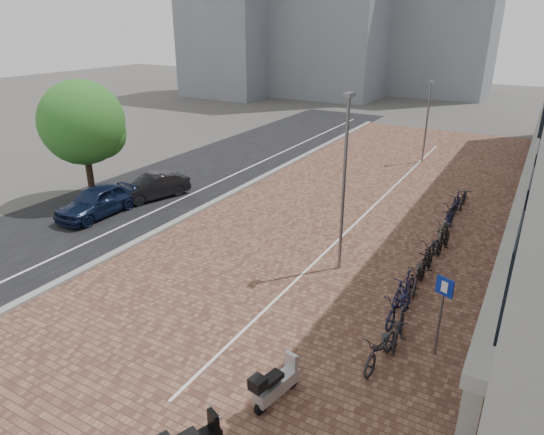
{
  "coord_description": "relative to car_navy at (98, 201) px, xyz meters",
  "views": [
    {
      "loc": [
        9.01,
        -9.79,
        8.79
      ],
      "look_at": [
        0.0,
        6.0,
        1.3
      ],
      "focal_mm": 31.76,
      "sensor_mm": 36.0,
      "label": 1
    }
  ],
  "objects": [
    {
      "name": "parking_sign",
      "position": [
        16.51,
        -2.74,
        0.95
      ],
      "size": [
        0.49,
        0.24,
        2.5
      ],
      "rotation": [
        0.0,
        0.0,
        -0.41
      ],
      "color": "slate",
      "rests_on": "ground"
    },
    {
      "name": "street_tree",
      "position": [
        -2.04,
        1.61,
        3.18
      ],
      "size": [
        4.23,
        4.23,
        6.15
      ],
      "color": "#382619",
      "rests_on": "ground"
    },
    {
      "name": "parking_line",
      "position": [
        11.21,
        7.13,
        -0.7
      ],
      "size": [
        0.1,
        30.0,
        0.0
      ],
      "primitive_type": "cube",
      "color": "white",
      "rests_on": "plaza_brick"
    },
    {
      "name": "scooter_front",
      "position": [
        13.49,
        -6.49,
        -0.17
      ],
      "size": [
        0.83,
        1.71,
        1.12
      ],
      "primitive_type": null,
      "rotation": [
        0.0,
        0.0,
        -0.2
      ],
      "color": "#B5B5BA",
      "rests_on": "ground"
    },
    {
      "name": "curb",
      "position": [
        3.91,
        7.13,
        -0.66
      ],
      "size": [
        0.35,
        42.0,
        0.14
      ],
      "primitive_type": "cube",
      "color": "gray",
      "rests_on": "ground"
    },
    {
      "name": "bike_row",
      "position": [
        15.13,
        3.03,
        -0.21
      ],
      "size": [
        1.19,
        15.81,
        1.05
      ],
      "color": "#222227",
      "rests_on": "ground"
    },
    {
      "name": "car_navy",
      "position": [
        0.0,
        0.0,
        0.0
      ],
      "size": [
        1.75,
        4.3,
        1.46
      ],
      "primitive_type": "imported",
      "rotation": [
        0.0,
        0.0,
        0.01
      ],
      "color": "#0E1833",
      "rests_on": "ground"
    },
    {
      "name": "street_asphalt",
      "position": [
        0.01,
        7.13,
        -0.73
      ],
      "size": [
        8.0,
        50.0,
        0.03
      ],
      "primitive_type": "cube",
      "color": "black",
      "rests_on": "ground"
    },
    {
      "name": "car_dark",
      "position": [
        0.65,
        3.07,
        -0.09
      ],
      "size": [
        2.53,
        4.15,
        1.29
      ],
      "primitive_type": "imported",
      "rotation": [
        0.0,
        0.0,
        -0.32
      ],
      "color": "black",
      "rests_on": "ground"
    },
    {
      "name": "plaza_brick",
      "position": [
        11.01,
        7.13,
        -0.72
      ],
      "size": [
        14.5,
        42.0,
        0.04
      ],
      "primitive_type": "cube",
      "color": "brown",
      "rests_on": "ground"
    },
    {
      "name": "lamp_far",
      "position": [
        11.33,
        17.22,
        1.87
      ],
      "size": [
        0.12,
        0.12,
        5.19
      ],
      "primitive_type": "cylinder",
      "color": "slate",
      "rests_on": "ground"
    },
    {
      "name": "ground",
      "position": [
        9.01,
        -4.87,
        -0.73
      ],
      "size": [
        140.0,
        140.0,
        0.0
      ],
      "primitive_type": "plane",
      "color": "#474442",
      "rests_on": "ground"
    },
    {
      "name": "lamp_near",
      "position": [
        12.19,
        0.71,
        2.52
      ],
      "size": [
        0.12,
        0.12,
        6.5
      ],
      "primitive_type": "cylinder",
      "color": "slate",
      "rests_on": "ground"
    },
    {
      "name": "lane_line",
      "position": [
        2.01,
        7.13,
        -0.71
      ],
      "size": [
        0.12,
        44.0,
        0.0
      ],
      "primitive_type": "cube",
      "color": "white",
      "rests_on": "street_asphalt"
    }
  ]
}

